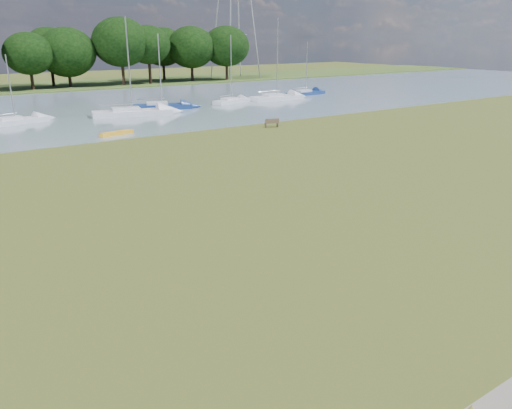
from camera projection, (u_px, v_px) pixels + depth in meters
ground at (228, 230)px, 21.55m from camera, size 220.00×220.00×0.00m
river at (27, 113)px, 54.36m from camera, size 220.00×40.00×0.10m
riverbank_bench at (272, 123)px, 45.85m from camera, size 1.40×0.80×0.83m
kayak at (117, 133)px, 42.18m from camera, size 3.02×1.26×0.29m
sailboat_0 at (305, 92)px, 71.07m from camera, size 6.28×2.23×7.24m
sailboat_1 at (276, 96)px, 65.64m from camera, size 7.34×2.31×10.24m
sailboat_2 at (131, 111)px, 52.57m from camera, size 8.45×4.11×9.87m
sailboat_4 at (231, 100)px, 62.35m from camera, size 5.61×2.91×8.10m
sailboat_5 at (161, 105)px, 57.23m from camera, size 6.93×4.17×8.21m
sailboat_8 at (14, 120)px, 47.47m from camera, size 6.19×3.05×6.36m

